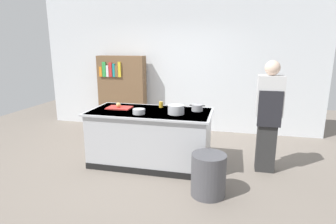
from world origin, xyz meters
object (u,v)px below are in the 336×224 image
object	(u,v)px
onion	(118,105)
stock_pot	(176,110)
mixing_bowl	(139,111)
trash_bin	(208,175)
juice_cup	(161,105)
sauce_pan	(197,108)
person_chef	(269,114)
bookshelf	(122,93)

from	to	relation	value
onion	stock_pot	bearing A→B (deg)	-8.78
mixing_bowl	stock_pot	bearing A→B (deg)	13.43
mixing_bowl	trash_bin	size ratio (longest dim) A/B	0.34
stock_pot	juice_cup	bearing A→B (deg)	131.33
sauce_pan	juice_cup	distance (m)	0.64
stock_pot	mixing_bowl	xyz separation A→B (m)	(-0.56, -0.13, -0.03)
person_chef	mixing_bowl	bearing A→B (deg)	92.22
sauce_pan	person_chef	size ratio (longest dim) A/B	0.14
onion	juice_cup	size ratio (longest dim) A/B	0.81
onion	juice_cup	bearing A→B (deg)	18.92
sauce_pan	person_chef	bearing A→B (deg)	-1.52
sauce_pan	person_chef	distance (m)	1.09
juice_cup	person_chef	distance (m)	1.73
sauce_pan	bookshelf	bearing A→B (deg)	140.54
sauce_pan	bookshelf	distance (m)	2.55
sauce_pan	trash_bin	xyz separation A→B (m)	(0.29, -0.98, -0.67)
onion	sauce_pan	bearing A→B (deg)	5.32
onion	bookshelf	size ratio (longest dim) A/B	0.05
stock_pot	bookshelf	xyz separation A→B (m)	(-1.68, 1.90, -0.12)
bookshelf	juice_cup	bearing A→B (deg)	-48.50
juice_cup	trash_bin	distance (m)	1.57
sauce_pan	stock_pot	bearing A→B (deg)	-136.07
person_chef	bookshelf	xyz separation A→B (m)	(-3.05, 1.65, -0.06)
onion	person_chef	distance (m)	2.40
juice_cup	trash_bin	size ratio (longest dim) A/B	0.18
juice_cup	person_chef	bearing A→B (deg)	-4.61
onion	mixing_bowl	world-z (taller)	onion
trash_bin	mixing_bowl	bearing A→B (deg)	153.65
stock_pot	sauce_pan	xyz separation A→B (m)	(0.29, 0.28, -0.02)
trash_bin	bookshelf	xyz separation A→B (m)	(-2.26, 2.59, 0.57)
sauce_pan	trash_bin	bearing A→B (deg)	-73.26
sauce_pan	onion	bearing A→B (deg)	-174.68
onion	mixing_bowl	bearing A→B (deg)	-32.12
sauce_pan	trash_bin	size ratio (longest dim) A/B	0.43
stock_pot	juice_cup	world-z (taller)	stock_pot
sauce_pan	person_chef	xyz separation A→B (m)	(1.09, -0.03, -0.04)
onion	person_chef	size ratio (longest dim) A/B	0.05
juice_cup	bookshelf	size ratio (longest dim) A/B	0.06
mixing_bowl	bookshelf	world-z (taller)	bookshelf
mixing_bowl	person_chef	world-z (taller)	person_chef
sauce_pan	mixing_bowl	distance (m)	0.94
trash_bin	person_chef	distance (m)	1.39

